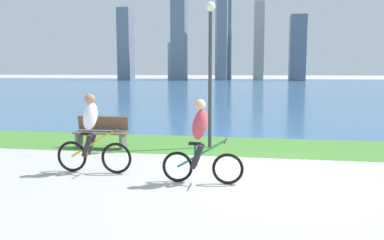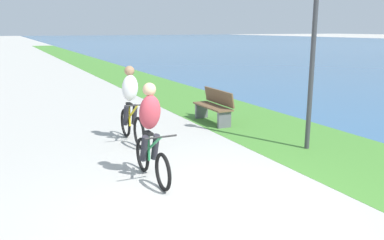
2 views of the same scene
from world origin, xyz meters
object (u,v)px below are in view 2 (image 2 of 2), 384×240
object	(u,v)px
cyclist_trailing	(131,105)
lamppost_tall	(315,21)
bench_near_path	(214,106)
cyclist_lead	(151,132)

from	to	relation	value
cyclist_trailing	lamppost_tall	world-z (taller)	lamppost_tall
bench_near_path	lamppost_tall	bearing A→B (deg)	11.50
bench_near_path	lamppost_tall	size ratio (longest dim) A/B	0.37
cyclist_lead	bench_near_path	distance (m)	4.48
cyclist_trailing	bench_near_path	world-z (taller)	cyclist_trailing
cyclist_trailing	bench_near_path	xyz separation A→B (m)	(-0.87, 2.60, -0.39)
cyclist_lead	lamppost_tall	size ratio (longest dim) A/B	0.41
lamppost_tall	cyclist_trailing	bearing A→B (deg)	-123.75
cyclist_trailing	lamppost_tall	bearing A→B (deg)	56.25
cyclist_lead	bench_near_path	size ratio (longest dim) A/B	1.10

